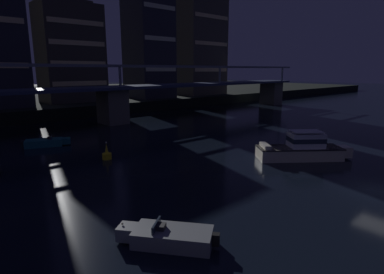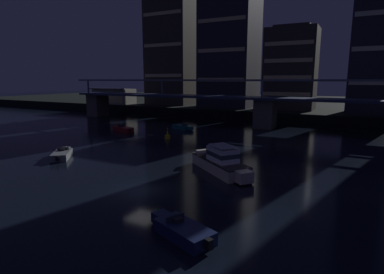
{
  "view_description": "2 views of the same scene",
  "coord_description": "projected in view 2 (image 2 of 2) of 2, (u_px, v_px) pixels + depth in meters",
  "views": [
    {
      "loc": [
        -23.93,
        -6.92,
        8.57
      ],
      "look_at": [
        -2.54,
        17.27,
        1.65
      ],
      "focal_mm": 29.28,
      "sensor_mm": 36.0,
      "label": 1
    },
    {
      "loc": [
        15.62,
        -20.29,
        9.3
      ],
      "look_at": [
        -4.95,
        18.47,
        1.17
      ],
      "focal_mm": 28.99,
      "sensor_mm": 36.0,
      "label": 2
    }
  ],
  "objects": [
    {
      "name": "tower_east_tall",
      "position": [
        376.0,
        33.0,
        62.94
      ],
      "size": [
        8.79,
        9.46,
        33.24
      ],
      "color": "#282833",
      "rests_on": "far_riverbank"
    },
    {
      "name": "speedboat_near_right",
      "position": [
        62.0,
        154.0,
        37.46
      ],
      "size": [
        4.07,
        4.64,
        1.16
      ],
      "color": "gray",
      "rests_on": "ground"
    },
    {
      "name": "speedboat_mid_left",
      "position": [
        182.0,
        230.0,
        18.62
      ],
      "size": [
        5.07,
        3.12,
        1.16
      ],
      "color": "#19234C",
      "rests_on": "ground"
    },
    {
      "name": "cabin_cruiser_near_left",
      "position": [
        221.0,
        162.0,
        31.65
      ],
      "size": [
        8.47,
        7.24,
        2.79
      ],
      "color": "beige",
      "rests_on": "ground"
    },
    {
      "name": "tower_central",
      "position": [
        291.0,
        69.0,
        74.33
      ],
      "size": [
        11.73,
        8.13,
        19.65
      ],
      "color": "#38332D",
      "rests_on": "far_riverbank"
    },
    {
      "name": "tower_west_tall",
      "position": [
        230.0,
        37.0,
        80.36
      ],
      "size": [
        13.41,
        12.56,
        36.18
      ],
      "color": "#282833",
      "rests_on": "far_riverbank"
    },
    {
      "name": "channel_buoy",
      "position": [
        168.0,
        136.0,
        49.35
      ],
      "size": [
        0.9,
        0.9,
        1.76
      ],
      "color": "yellow",
      "rests_on": "ground"
    },
    {
      "name": "speedboat_mid_right",
      "position": [
        123.0,
        129.0,
        56.65
      ],
      "size": [
        5.18,
        2.78,
        1.16
      ],
      "color": "maroon",
      "rests_on": "ground"
    },
    {
      "name": "speedboat_far_left",
      "position": [
        183.0,
        127.0,
        59.0
      ],
      "size": [
        5.08,
        3.11,
        1.16
      ],
      "color": "#196066",
      "rests_on": "ground"
    },
    {
      "name": "far_riverbank",
      "position": [
        303.0,
        105.0,
        102.41
      ],
      "size": [
        240.0,
        80.0,
        2.2
      ],
      "primitive_type": "cube",
      "color": "black",
      "rests_on": "ground"
    },
    {
      "name": "river_bridge",
      "position": [
        265.0,
        105.0,
        60.09
      ],
      "size": [
        94.0,
        6.4,
        9.38
      ],
      "color": "#605B51",
      "rests_on": "ground"
    },
    {
      "name": "waterfront_pavilion",
      "position": [
        114.0,
        96.0,
        93.04
      ],
      "size": [
        12.4,
        7.4,
        4.7
      ],
      "color": "#B2AD9E",
      "rests_on": "far_riverbank"
    },
    {
      "name": "tower_west_low",
      "position": [
        171.0,
        31.0,
        88.44
      ],
      "size": [
        13.18,
        9.31,
        41.98
      ],
      "color": "#38332D",
      "rests_on": "far_riverbank"
    },
    {
      "name": "ground_plane",
      "position": [
        142.0,
        190.0,
        26.52
      ],
      "size": [
        400.0,
        400.0,
        0.0
      ],
      "primitive_type": "plane",
      "color": "black"
    }
  ]
}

